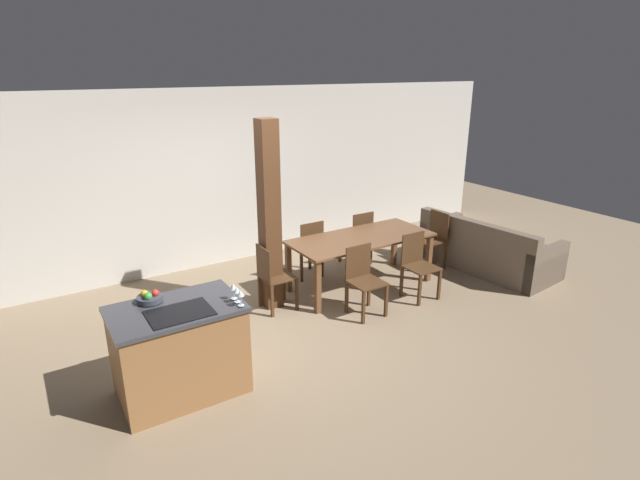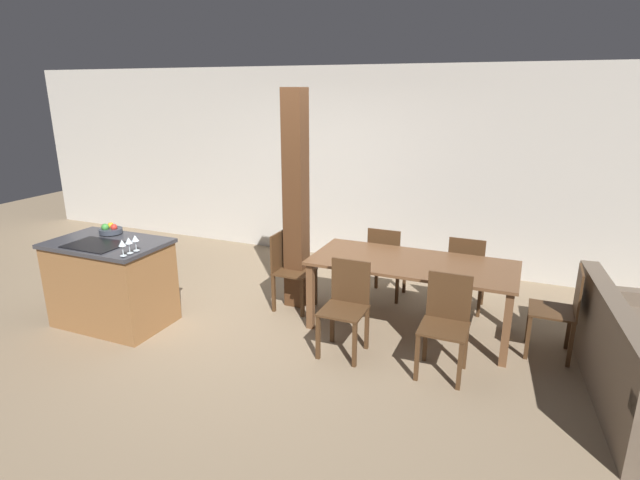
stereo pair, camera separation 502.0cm
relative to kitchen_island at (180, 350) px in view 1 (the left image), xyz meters
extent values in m
plane|color=#847056|center=(1.44, 0.56, -0.46)|extent=(16.00, 16.00, 0.00)
cube|color=beige|center=(1.44, 3.03, 0.89)|extent=(11.20, 0.08, 2.70)
cube|color=olive|center=(0.00, 0.00, -0.02)|extent=(1.14, 0.72, 0.87)
cube|color=#38383D|center=(0.00, 0.00, 0.43)|extent=(1.18, 0.76, 0.04)
cube|color=black|center=(0.00, -0.14, 0.45)|extent=(0.56, 0.40, 0.01)
cylinder|color=#383D47|center=(-0.16, 0.23, 0.48)|extent=(0.24, 0.24, 0.05)
sphere|color=red|center=(-0.11, 0.23, 0.53)|extent=(0.07, 0.07, 0.07)
sphere|color=gold|center=(-0.20, 0.27, 0.53)|extent=(0.07, 0.07, 0.07)
sphere|color=#3D8E38|center=(-0.19, 0.18, 0.53)|extent=(0.08, 0.08, 0.08)
cylinder|color=silver|center=(0.52, -0.30, 0.46)|extent=(0.06, 0.06, 0.00)
cylinder|color=silver|center=(0.52, -0.30, 0.51)|extent=(0.01, 0.01, 0.09)
cone|color=silver|center=(0.52, -0.30, 0.59)|extent=(0.07, 0.07, 0.06)
cylinder|color=silver|center=(0.52, -0.22, 0.46)|extent=(0.06, 0.06, 0.00)
cylinder|color=silver|center=(0.52, -0.22, 0.51)|extent=(0.01, 0.01, 0.09)
cone|color=silver|center=(0.52, -0.22, 0.59)|extent=(0.07, 0.07, 0.06)
cylinder|color=silver|center=(0.52, -0.14, 0.46)|extent=(0.06, 0.06, 0.00)
cylinder|color=silver|center=(0.52, -0.14, 0.51)|extent=(0.01, 0.01, 0.09)
cone|color=silver|center=(0.52, -0.14, 0.59)|extent=(0.07, 0.07, 0.06)
cube|color=brown|center=(2.92, 1.08, 0.27)|extent=(2.03, 0.90, 0.03)
cube|color=brown|center=(1.97, 0.70, -0.10)|extent=(0.07, 0.07, 0.71)
cube|color=brown|center=(3.87, 0.70, -0.10)|extent=(0.07, 0.07, 0.71)
cube|color=brown|center=(1.97, 1.46, -0.10)|extent=(0.07, 0.07, 0.71)
cube|color=brown|center=(3.87, 1.46, -0.10)|extent=(0.07, 0.07, 0.71)
cube|color=#472D19|center=(2.46, 0.33, -0.01)|extent=(0.40, 0.40, 0.02)
cube|color=#472D19|center=(2.46, 0.52, 0.21)|extent=(0.38, 0.02, 0.42)
cube|color=#472D19|center=(2.28, 0.15, -0.24)|extent=(0.04, 0.04, 0.43)
cube|color=#472D19|center=(2.64, 0.15, -0.24)|extent=(0.04, 0.04, 0.43)
cube|color=#472D19|center=(2.28, 0.51, -0.24)|extent=(0.04, 0.04, 0.43)
cube|color=#472D19|center=(2.64, 0.51, -0.24)|extent=(0.04, 0.04, 0.43)
cube|color=#472D19|center=(3.37, 0.33, -0.01)|extent=(0.40, 0.40, 0.02)
cube|color=#472D19|center=(3.37, 0.52, 0.21)|extent=(0.38, 0.02, 0.42)
cube|color=#472D19|center=(3.20, 0.15, -0.24)|extent=(0.04, 0.04, 0.43)
cube|color=#472D19|center=(3.55, 0.15, -0.24)|extent=(0.04, 0.04, 0.43)
cube|color=#472D19|center=(3.20, 0.51, -0.24)|extent=(0.04, 0.04, 0.43)
cube|color=#472D19|center=(3.55, 0.51, -0.24)|extent=(0.04, 0.04, 0.43)
cube|color=#472D19|center=(2.46, 1.83, -0.01)|extent=(0.40, 0.40, 0.02)
cube|color=#472D19|center=(2.46, 1.64, 0.21)|extent=(0.38, 0.02, 0.42)
cube|color=#472D19|center=(2.64, 2.00, -0.24)|extent=(0.04, 0.04, 0.43)
cube|color=#472D19|center=(2.28, 2.00, -0.24)|extent=(0.04, 0.04, 0.43)
cube|color=#472D19|center=(2.64, 1.65, -0.24)|extent=(0.04, 0.04, 0.43)
cube|color=#472D19|center=(2.28, 1.65, -0.24)|extent=(0.04, 0.04, 0.43)
cube|color=#472D19|center=(3.37, 1.83, -0.01)|extent=(0.40, 0.40, 0.02)
cube|color=#472D19|center=(3.37, 1.64, 0.21)|extent=(0.38, 0.02, 0.42)
cube|color=#472D19|center=(3.55, 2.00, -0.24)|extent=(0.04, 0.04, 0.43)
cube|color=#472D19|center=(3.20, 2.00, -0.24)|extent=(0.04, 0.04, 0.43)
cube|color=#472D19|center=(3.55, 1.65, -0.24)|extent=(0.04, 0.04, 0.43)
cube|color=#472D19|center=(3.20, 1.65, -0.24)|extent=(0.04, 0.04, 0.43)
cube|color=#472D19|center=(1.60, 1.08, -0.01)|extent=(0.40, 0.40, 0.02)
cube|color=#472D19|center=(1.41, 1.08, 0.21)|extent=(0.02, 0.38, 0.42)
cube|color=#472D19|center=(1.78, 0.90, -0.24)|extent=(0.04, 0.04, 0.43)
cube|color=#472D19|center=(1.78, 1.26, -0.24)|extent=(0.04, 0.04, 0.43)
cube|color=#472D19|center=(1.42, 0.90, -0.24)|extent=(0.04, 0.04, 0.43)
cube|color=#472D19|center=(1.42, 1.26, -0.24)|extent=(0.04, 0.04, 0.43)
cube|color=#472D19|center=(4.23, 1.08, -0.01)|extent=(0.40, 0.40, 0.02)
cube|color=#472D19|center=(4.42, 1.08, 0.21)|extent=(0.02, 0.38, 0.42)
cube|color=#472D19|center=(4.05, 1.26, -0.24)|extent=(0.04, 0.04, 0.43)
cube|color=#472D19|center=(4.05, 0.90, -0.24)|extent=(0.04, 0.04, 0.43)
cube|color=#472D19|center=(4.41, 1.26, -0.24)|extent=(0.04, 0.04, 0.43)
cube|color=#472D19|center=(4.41, 0.90, -0.24)|extent=(0.04, 0.04, 0.43)
cube|color=brown|center=(5.02, 0.58, -0.23)|extent=(1.16, 2.09, 0.46)
cube|color=brown|center=(4.63, 0.53, 0.18)|extent=(0.38, 2.01, 0.37)
cube|color=brown|center=(5.12, -0.35, -0.16)|extent=(0.96, 0.24, 0.60)
cube|color=brown|center=(4.92, 1.50, -0.16)|extent=(0.96, 0.24, 0.60)
cube|color=#4C2D19|center=(1.57, 1.20, 0.75)|extent=(0.23, 0.23, 2.41)
camera|label=1|loc=(-1.06, -4.16, 2.53)|focal=28.00mm
camera|label=2|loc=(3.90, -3.62, 1.95)|focal=28.00mm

